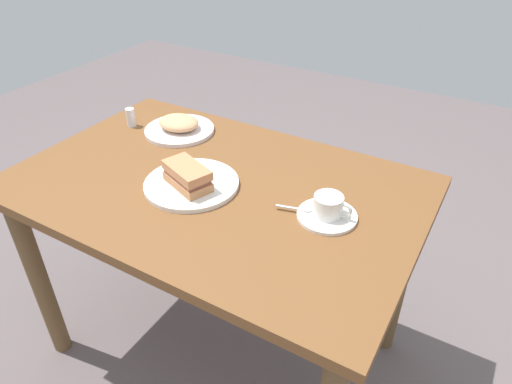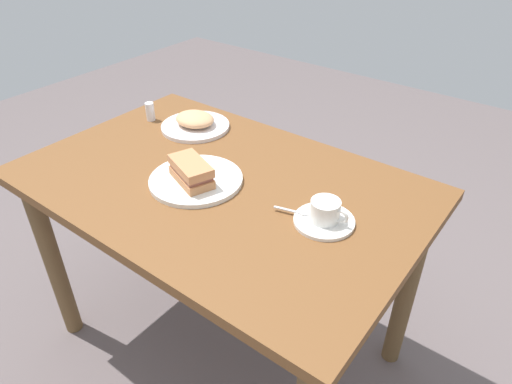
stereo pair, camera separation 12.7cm
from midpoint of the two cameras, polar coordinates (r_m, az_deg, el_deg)
ground_plane at (r=1.88m, az=-1.55°, el=-18.04°), size 6.00×6.00×0.00m
dining_table at (r=1.44m, az=-1.93°, el=-2.43°), size 1.21×0.78×0.75m
sandwich_plate at (r=1.37m, az=-4.83°, el=1.43°), size 0.28×0.28×0.01m
sandwich_front at (r=1.33m, az=-5.36°, el=2.45°), size 0.17×0.13×0.06m
coffee_saucer at (r=1.23m, az=11.39°, el=-3.65°), size 0.16×0.16×0.01m
coffee_cup at (r=1.20m, az=11.65°, el=-2.33°), size 0.10×0.08×0.06m
spoon at (r=1.23m, az=8.08°, el=-2.59°), size 0.10×0.04×0.01m
side_plate at (r=1.68m, az=-5.37°, el=8.05°), size 0.25×0.25×0.01m
side_food_pile at (r=1.67m, az=-5.43°, el=8.94°), size 0.15×0.12×0.04m
salt_shaker at (r=1.76m, az=-10.97°, el=9.72°), size 0.03×0.03×0.07m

